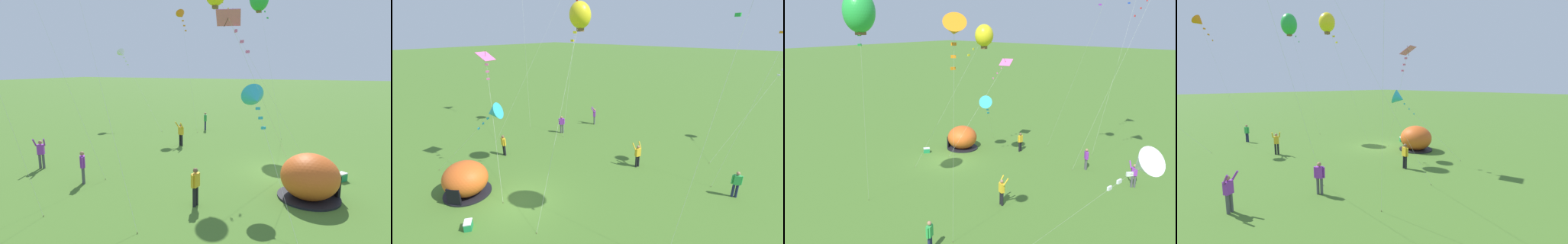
{
  "view_description": "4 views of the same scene",
  "coord_description": "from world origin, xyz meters",
  "views": [
    {
      "loc": [
        -17.51,
        -1.67,
        5.94
      ],
      "look_at": [
        -0.09,
        5.47,
        2.6
      ],
      "focal_mm": 28.0,
      "sensor_mm": 36.0,
      "label": 1
    },
    {
      "loc": [
        11.22,
        -7.58,
        9.59
      ],
      "look_at": [
        0.58,
        5.66,
        3.57
      ],
      "focal_mm": 24.0,
      "sensor_mm": 36.0,
      "label": 2
    },
    {
      "loc": [
        20.92,
        21.39,
        11.3
      ],
      "look_at": [
        0.32,
        3.73,
        4.1
      ],
      "focal_mm": 35.0,
      "sensor_mm": 36.0,
      "label": 3
    },
    {
      "loc": [
        -17.17,
        16.02,
        5.72
      ],
      "look_at": [
        -0.51,
        1.1,
        2.39
      ],
      "focal_mm": 24.0,
      "sensor_mm": 36.0,
      "label": 4
    }
  ],
  "objects": [
    {
      "name": "person_watching_sky",
      "position": [
        -5.74,
        9.46,
        0.96
      ],
      "size": [
        0.47,
        0.43,
        1.72
      ],
      "color": "#4C4C51",
      "rests_on": "ground"
    },
    {
      "name": "person_with_toddler",
      "position": [
        3.31,
        8.09,
        1.0
      ],
      "size": [
        0.62,
        0.71,
        1.89
      ],
      "color": "black",
      "rests_on": "ground"
    },
    {
      "name": "kite_pink",
      "position": [
        -4.95,
        1.87,
        7.71
      ],
      "size": [
        4.97,
        3.25,
        8.33
      ],
      "color": "silver",
      "rests_on": "ground"
    },
    {
      "name": "kite_orange",
      "position": [
        10.73,
        11.4,
        11.04
      ],
      "size": [
        3.08,
        3.41,
        11.62
      ],
      "color": "silver",
      "rests_on": "ground"
    },
    {
      "name": "kite_green",
      "position": [
        9.67,
        3.64,
        11.78
      ],
      "size": [
        2.08,
        3.37,
        12.87
      ],
      "color": "silver",
      "rests_on": "ground"
    },
    {
      "name": "kite_yellow",
      "position": [
        0.9,
        4.57,
        10.38
      ],
      "size": [
        2.46,
        6.3,
        11.12
      ],
      "color": "silver",
      "rests_on": "ground"
    },
    {
      "name": "kite_cyan",
      "position": [
        -3.54,
        1.1,
        4.58
      ],
      "size": [
        4.8,
        3.21,
        5.23
      ],
      "color": "silver",
      "rests_on": "ground"
    },
    {
      "name": "person_center_field",
      "position": [
        9.71,
        8.46,
        0.96
      ],
      "size": [
        0.55,
        0.37,
        1.72
      ],
      "color": "#1E2347",
      "rests_on": "ground"
    },
    {
      "name": "person_arms_raised",
      "position": [
        -4.81,
        13.47,
        1.0
      ],
      "size": [
        0.66,
        0.72,
        1.89
      ],
      "color": "#4C4C51",
      "rests_on": "ground"
    },
    {
      "name": "cooler_box",
      "position": [
        -0.25,
        -3.02,
        0.22
      ],
      "size": [
        0.64,
        0.61,
        0.44
      ],
      "color": "#1E8C4C",
      "rests_on": "ground"
    },
    {
      "name": "popup_tent",
      "position": [
        -3.24,
        -1.49,
        1.0
      ],
      "size": [
        2.81,
        2.81,
        2.1
      ],
      "color": "#D8591E",
      "rests_on": "ground"
    },
    {
      "name": "person_near_tent",
      "position": [
        -5.97,
        3.06,
        0.96
      ],
      "size": [
        0.58,
        0.3,
        1.72
      ],
      "color": "black",
      "rests_on": "ground"
    },
    {
      "name": "ground_plane",
      "position": [
        0.0,
        0.0,
        0.0
      ],
      "size": [
        300.0,
        300.0,
        0.0
      ],
      "primitive_type": "plane",
      "color": "#477028"
    }
  ]
}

